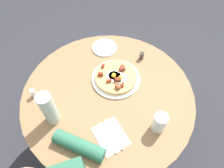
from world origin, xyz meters
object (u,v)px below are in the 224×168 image
knife (114,134)px  salt_shaker (33,93)px  bread_plate (104,48)px  water_bottle (49,109)px  dining_table (108,108)px  pizza_plate (116,79)px  water_glass (159,123)px  breakfast_pizza (116,77)px  fork (108,138)px  pepper_shaker (142,56)px

knife → salt_shaker: 0.51m
bread_plate → water_bottle: water_bottle is taller
dining_table → pizza_plate: size_ratio=3.39×
water_glass → water_bottle: 0.55m
breakfast_pizza → pizza_plate: bearing=-111.6°
knife → salt_shaker: size_ratio=3.19×
breakfast_pizza → water_bottle: water_bottle is taller
fork → pepper_shaker: (-0.38, -0.44, 0.02)m
breakfast_pizza → knife: breakfast_pizza is taller
pizza_plate → pepper_shaker: 0.24m
fork → knife: bearing=90.0°
pizza_plate → pepper_shaker: pepper_shaker is taller
breakfast_pizza → salt_shaker: 0.48m
dining_table → knife: knife is taller
dining_table → salt_shaker: size_ratio=17.63×
knife → water_glass: (-0.23, 0.04, 0.05)m
dining_table → knife: 0.31m
water_bottle → knife: bearing=145.8°
pepper_shaker → water_bottle: bearing=22.2°
breakfast_pizza → water_glass: size_ratio=2.11×
knife → pepper_shaker: pepper_shaker is taller
pizza_plate → water_glass: size_ratio=2.47×
pizza_plate → dining_table: bearing=45.7°
fork → bread_plate: bearing=152.5°
dining_table → bread_plate: size_ratio=5.91×
bread_plate → water_glass: 0.65m
knife → pizza_plate: bearing=147.5°
bread_plate → pepper_shaker: pepper_shaker is taller
salt_shaker → breakfast_pizza: bearing=175.3°
water_glass → pepper_shaker: size_ratio=2.31×
dining_table → knife: size_ratio=5.52×
pizza_plate → pepper_shaker: bearing=-153.5°
bread_plate → fork: (0.18, 0.61, 0.00)m
water_glass → water_bottle: size_ratio=0.54×
pizza_plate → bread_plate: pizza_plate is taller
breakfast_pizza → fork: 0.37m
fork → water_bottle: (0.24, -0.19, 0.10)m
breakfast_pizza → dining_table: bearing=45.4°
dining_table → pepper_shaker: (-0.29, -0.19, 0.20)m
bread_plate → knife: (0.14, 0.60, 0.00)m
dining_table → water_glass: bearing=121.5°
dining_table → fork: size_ratio=5.52×
water_bottle → pizza_plate: bearing=-160.3°
pepper_shaker → knife: bearing=51.8°
breakfast_pizza → fork: (0.16, 0.33, -0.02)m
dining_table → bread_plate: 0.41m
bread_plate → salt_shaker: (0.50, 0.24, 0.02)m
bread_plate → pepper_shaker: (-0.20, 0.17, 0.02)m
dining_table → water_glass: size_ratio=8.38×
bread_plate → salt_shaker: bearing=25.6°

